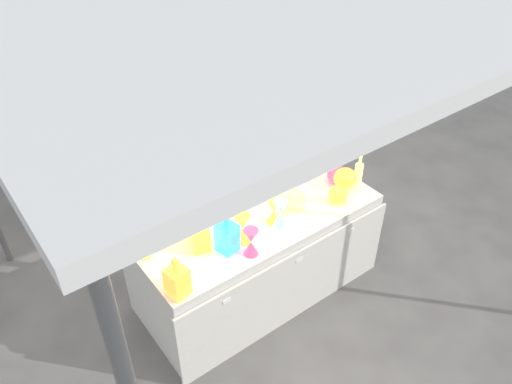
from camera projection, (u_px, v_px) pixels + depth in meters
ground at (256, 286)px, 4.02m from camera, size 80.00×80.00×0.00m
display_table at (257, 253)px, 3.79m from camera, size 1.84×0.83×0.75m
cardboard_box_closed at (91, 195)px, 4.64m from camera, size 0.67×0.57×0.42m
cardboard_box_flat at (163, 165)px, 5.36m from camera, size 0.63×0.48×0.05m
bottle_0 at (125, 221)px, 3.24m from camera, size 0.11×0.11×0.34m
bottle_1 at (122, 219)px, 3.29m from camera, size 0.08×0.08×0.31m
bottle_2 at (185, 199)px, 3.43m from camera, size 0.09×0.09×0.35m
bottle_3 at (158, 214)px, 3.30m from camera, size 0.11×0.11×0.34m
bottle_4 at (189, 216)px, 3.26m from camera, size 0.09×0.09×0.37m
bottle_5 at (177, 214)px, 3.32m from camera, size 0.08×0.08×0.32m
bottle_6 at (141, 235)px, 3.13m from camera, size 0.10×0.10×0.36m
decanter_0 at (199, 233)px, 3.20m from camera, size 0.14×0.14×0.28m
decanter_1 at (177, 276)px, 2.89m from camera, size 0.14×0.14×0.28m
decanter_2 at (227, 233)px, 3.19m from camera, size 0.15×0.15×0.29m
hourglass_0 at (242, 229)px, 3.28m from camera, size 0.13×0.13×0.22m
hourglass_1 at (251, 242)px, 3.19m from camera, size 0.13×0.13×0.20m
hourglass_2 at (283, 203)px, 3.52m from camera, size 0.12×0.12×0.19m
hourglass_3 at (280, 213)px, 3.41m from camera, size 0.13×0.13×0.20m
hourglass_4 at (274, 211)px, 3.44m from camera, size 0.11×0.11×0.19m
hourglass_5 at (281, 180)px, 3.70m from camera, size 0.12×0.12×0.24m
globe_0 at (338, 195)px, 3.65m from camera, size 0.17×0.17×0.12m
globe_1 at (294, 199)px, 3.60m from camera, size 0.19×0.19×0.14m
globe_2 at (345, 179)px, 3.79m from camera, size 0.24×0.24×0.14m
globe_3 at (336, 175)px, 3.85m from camera, size 0.19×0.19×0.12m
lampshade_1 at (219, 189)px, 3.62m from camera, size 0.22×0.22×0.23m
lampshade_2 at (290, 157)px, 3.93m from camera, size 0.26×0.26×0.27m
lampshade_3 at (322, 154)px, 3.97m from camera, size 0.22×0.22×0.25m
bottle_8 at (273, 157)px, 3.90m from camera, size 0.08×0.08×0.29m
bottle_9 at (323, 144)px, 4.03m from camera, size 0.08×0.08×0.31m
bottle_10 at (338, 166)px, 3.83m from camera, size 0.07×0.07×0.27m
bottle_11 at (359, 168)px, 3.79m from camera, size 0.07×0.07×0.27m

